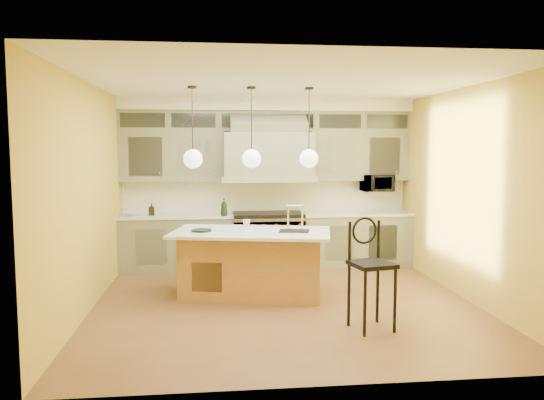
{
  "coord_description": "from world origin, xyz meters",
  "views": [
    {
      "loc": [
        -0.91,
        -6.85,
        2.06
      ],
      "look_at": [
        -0.09,
        0.7,
        1.32
      ],
      "focal_mm": 35.0,
      "sensor_mm": 36.0,
      "label": 1
    }
  ],
  "objects": [
    {
      "name": "oil_bottle_b",
      "position": [
        -1.97,
        2.15,
        1.04
      ],
      "size": [
        0.09,
        0.1,
        0.21
      ],
      "primitive_type": "imported",
      "rotation": [
        0.0,
        0.0,
        0.01
      ],
      "color": "black",
      "rests_on": "back_cabinetry"
    },
    {
      "name": "pendant_left",
      "position": [
        -1.2,
        0.45,
        1.95
      ],
      "size": [
        0.26,
        0.26,
        1.11
      ],
      "color": "#2D2319",
      "rests_on": "ceiling"
    },
    {
      "name": "ceiling",
      "position": [
        0.0,
        0.0,
        2.9
      ],
      "size": [
        5.0,
        5.0,
        0.0
      ],
      "primitive_type": "plane",
      "rotation": [
        3.14,
        0.0,
        0.0
      ],
      "color": "white",
      "rests_on": "wall_back"
    },
    {
      "name": "kitchen_island",
      "position": [
        -0.4,
        0.45,
        0.47
      ],
      "size": [
        2.36,
        1.58,
        1.35
      ],
      "rotation": [
        0.0,
        0.0,
        -0.21
      ],
      "color": "olive",
      "rests_on": "floor"
    },
    {
      "name": "pendant_center",
      "position": [
        -0.4,
        0.45,
        1.95
      ],
      "size": [
        0.26,
        0.26,
        1.11
      ],
      "color": "#2D2319",
      "rests_on": "ceiling"
    },
    {
      "name": "floor",
      "position": [
        0.0,
        0.0,
        0.0
      ],
      "size": [
        5.0,
        5.0,
        0.0
      ],
      "primitive_type": "plane",
      "color": "brown",
      "rests_on": "ground"
    },
    {
      "name": "wall_back",
      "position": [
        0.0,
        2.5,
        1.45
      ],
      "size": [
        5.0,
        0.0,
        5.0
      ],
      "primitive_type": "plane",
      "rotation": [
        1.57,
        0.0,
        0.0
      ],
      "color": "gold",
      "rests_on": "ground"
    },
    {
      "name": "microwave",
      "position": [
        1.95,
        2.25,
        1.45
      ],
      "size": [
        0.54,
        0.37,
        0.3
      ],
      "primitive_type": "imported",
      "color": "black",
      "rests_on": "back_cabinetry"
    },
    {
      "name": "oil_bottle_a",
      "position": [
        -0.76,
        1.92,
        1.09
      ],
      "size": [
        0.13,
        0.13,
        0.29
      ],
      "primitive_type": "imported",
      "rotation": [
        0.0,
        0.0,
        -0.15
      ],
      "color": "black",
      "rests_on": "back_cabinetry"
    },
    {
      "name": "back_cabinetry",
      "position": [
        0.0,
        2.23,
        1.43
      ],
      "size": [
        5.0,
        0.77,
        2.9
      ],
      "color": "gray",
      "rests_on": "floor"
    },
    {
      "name": "counter_stool",
      "position": [
        0.85,
        -1.08,
        0.73
      ],
      "size": [
        0.53,
        0.53,
        1.27
      ],
      "rotation": [
        0.0,
        0.0,
        0.22
      ],
      "color": "black",
      "rests_on": "floor"
    },
    {
      "name": "wall_right",
      "position": [
        2.5,
        0.0,
        1.45
      ],
      "size": [
        0.0,
        5.0,
        5.0
      ],
      "primitive_type": "plane",
      "rotation": [
        1.57,
        0.0,
        -1.57
      ],
      "color": "gold",
      "rests_on": "ground"
    },
    {
      "name": "wall_left",
      "position": [
        -2.5,
        0.0,
        1.45
      ],
      "size": [
        0.0,
        5.0,
        5.0
      ],
      "primitive_type": "plane",
      "rotation": [
        1.57,
        0.0,
        1.57
      ],
      "color": "gold",
      "rests_on": "ground"
    },
    {
      "name": "range",
      "position": [
        0.0,
        2.14,
        0.49
      ],
      "size": [
        1.2,
        0.74,
        0.96
      ],
      "color": "silver",
      "rests_on": "floor"
    },
    {
      "name": "pendant_right",
      "position": [
        0.4,
        0.45,
        1.95
      ],
      "size": [
        0.26,
        0.26,
        1.11
      ],
      "color": "#2D2319",
      "rests_on": "ceiling"
    },
    {
      "name": "fruit_bowl",
      "position": [
        -2.3,
        2.15,
        0.97
      ],
      "size": [
        0.3,
        0.3,
        0.06
      ],
      "primitive_type": "imported",
      "rotation": [
        0.0,
        0.0,
        -0.15
      ],
      "color": "silver",
      "rests_on": "back_cabinetry"
    },
    {
      "name": "cup",
      "position": [
        -0.45,
        0.82,
        0.97
      ],
      "size": [
        0.12,
        0.12,
        0.1
      ],
      "primitive_type": "imported",
      "rotation": [
        0.0,
        0.0,
        -0.07
      ],
      "color": "beige",
      "rests_on": "kitchen_island"
    },
    {
      "name": "wall_front",
      "position": [
        0.0,
        -2.5,
        1.45
      ],
      "size": [
        5.0,
        0.0,
        5.0
      ],
      "primitive_type": "plane",
      "rotation": [
        -1.57,
        0.0,
        0.0
      ],
      "color": "gold",
      "rests_on": "ground"
    }
  ]
}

